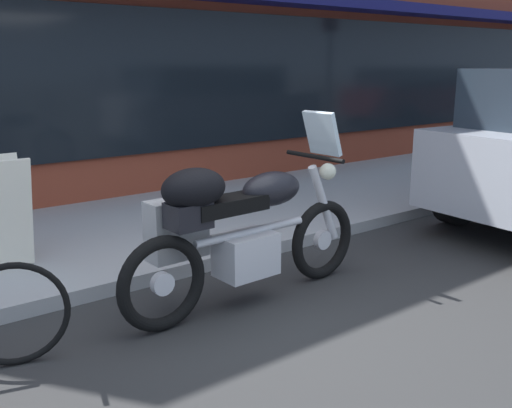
% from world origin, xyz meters
% --- Properties ---
extents(ground_plane, '(80.00, 80.00, 0.00)m').
position_xyz_m(ground_plane, '(0.00, 0.00, 0.00)').
color(ground_plane, '#2B2B2B').
extents(touring_motorcycle, '(2.22, 0.63, 1.41)m').
position_xyz_m(touring_motorcycle, '(0.05, 0.45, 0.61)').
color(touring_motorcycle, black).
rests_on(touring_motorcycle, ground_plane).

